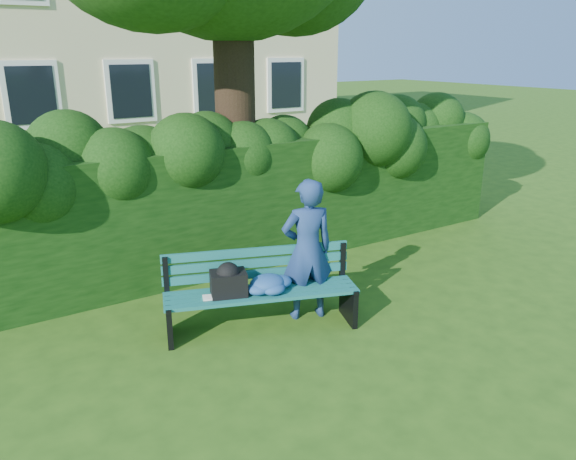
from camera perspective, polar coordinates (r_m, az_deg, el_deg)
ground at (r=6.73m, az=2.82°, el=-9.05°), size 80.00×80.00×0.00m
hedge at (r=8.17m, az=-6.13°, el=2.56°), size 10.00×1.00×1.80m
park_bench at (r=6.32m, az=-3.28°, el=-5.81°), size 2.21×1.25×0.89m
man_reading at (r=6.48m, az=1.97°, el=-2.02°), size 0.70×0.56×1.68m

